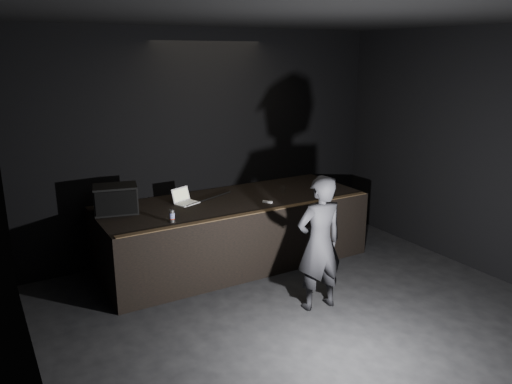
{
  "coord_description": "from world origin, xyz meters",
  "views": [
    {
      "loc": [
        -3.3,
        -3.64,
        3.12
      ],
      "look_at": [
        0.15,
        2.3,
        1.2
      ],
      "focal_mm": 35.0,
      "sensor_mm": 36.0,
      "label": 1
    }
  ],
  "objects": [
    {
      "name": "stage_monitor",
      "position": [
        -1.67,
        2.99,
        1.19
      ],
      "size": [
        0.66,
        0.54,
        0.39
      ],
      "rotation": [
        0.0,
        0.0,
        -0.23
      ],
      "color": "black",
      "rests_on": "stage_riser"
    },
    {
      "name": "person",
      "position": [
        0.26,
        0.94,
        0.86
      ],
      "size": [
        0.66,
        0.46,
        1.72
      ],
      "primitive_type": "imported",
      "rotation": [
        0.0,
        0.0,
        3.06
      ],
      "color": "black",
      "rests_on": "ground"
    },
    {
      "name": "laptop",
      "position": [
        -0.69,
        2.94,
        1.06
      ],
      "size": [
        0.39,
        0.37,
        0.22
      ],
      "rotation": [
        0.0,
        0.0,
        0.36
      ],
      "color": "white",
      "rests_on": "stage_riser"
    },
    {
      "name": "wii_remote",
      "position": [
        0.37,
        2.34,
        1.01
      ],
      "size": [
        0.11,
        0.14,
        0.03
      ],
      "primitive_type": "cube",
      "rotation": [
        0.0,
        0.0,
        0.64
      ],
      "color": "white",
      "rests_on": "stage_riser"
    },
    {
      "name": "beer_can",
      "position": [
        -1.16,
        2.22,
        1.08
      ],
      "size": [
        0.07,
        0.07,
        0.17
      ],
      "color": "silver",
      "rests_on": "stage_riser"
    },
    {
      "name": "ground",
      "position": [
        0.0,
        0.0,
        0.0
      ],
      "size": [
        7.0,
        7.0,
        0.0
      ],
      "primitive_type": "plane",
      "color": "black",
      "rests_on": "ground"
    },
    {
      "name": "room_walls",
      "position": [
        0.0,
        0.0,
        2.02
      ],
      "size": [
        6.1,
        7.1,
        3.52
      ],
      "color": "black",
      "rests_on": "ground"
    },
    {
      "name": "cable",
      "position": [
        -0.29,
        2.94,
        1.01
      ],
      "size": [
        0.91,
        0.4,
        0.02
      ],
      "primitive_type": "cylinder",
      "rotation": [
        0.0,
        1.57,
        0.39
      ],
      "color": "black",
      "rests_on": "stage_riser"
    },
    {
      "name": "plastic_cup",
      "position": [
        0.87,
        2.68,
        1.05
      ],
      "size": [
        0.09,
        0.09,
        0.11
      ],
      "primitive_type": "cylinder",
      "color": "white",
      "rests_on": "stage_riser"
    },
    {
      "name": "riser_lip",
      "position": [
        0.0,
        2.02,
        1.01
      ],
      "size": [
        3.92,
        0.1,
        0.01
      ],
      "primitive_type": "cube",
      "color": "brown",
      "rests_on": "stage_riser"
    },
    {
      "name": "stage_riser",
      "position": [
        0.0,
        2.73,
        0.5
      ],
      "size": [
        4.0,
        1.5,
        1.0
      ],
      "primitive_type": "cube",
      "color": "black",
      "rests_on": "ground"
    }
  ]
}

